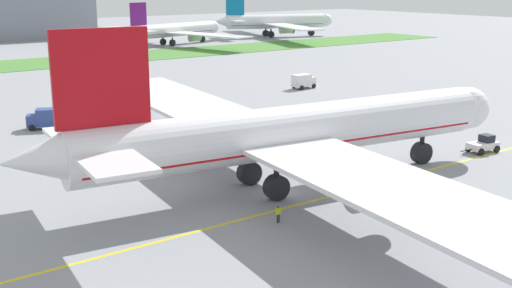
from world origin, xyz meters
The scene contains 10 objects.
ground_plane centered at (0.00, 0.00, 0.00)m, with size 600.00×600.00×0.00m, color gray.
apron_taxi_line centered at (0.00, -3.63, 0.00)m, with size 280.00×0.36×0.01m, color yellow.
airliner_foreground centered at (1.41, 1.23, 5.82)m, with size 56.04×90.33×17.12m.
pushback_tug centered at (30.27, -2.53, 0.99)m, with size 5.88×2.80×2.18m.
ground_crew_wingwalker_port centered at (-5.57, -6.18, 0.97)m, with size 0.56×0.23×1.59m.
ground_crew_marshaller_front centered at (8.71, -19.30, 1.01)m, with size 0.39×0.55×1.67m.
service_truck_baggage_loader centered at (-9.17, 43.16, 1.57)m, with size 5.80×4.26×2.93m.
service_truck_fuel_bowser centered at (43.98, 48.04, 1.52)m, with size 4.87×2.60×2.82m.
parked_airliner_far_right centered at (66.37, 140.09, 4.78)m, with size 41.48×66.32×14.08m.
parked_airliner_far_outer centered at (112.29, 144.28, 5.63)m, with size 46.01×73.31×16.59m.
Camera 1 is at (-39.48, -48.48, 21.11)m, focal length 45.37 mm.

